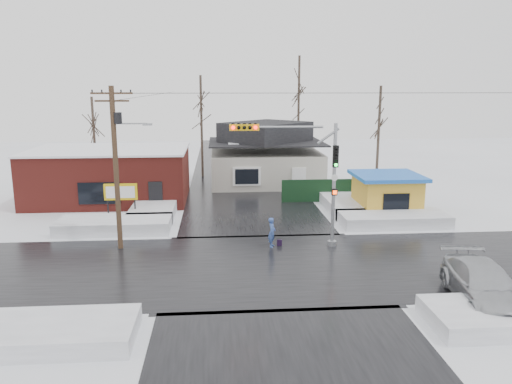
{
  "coord_description": "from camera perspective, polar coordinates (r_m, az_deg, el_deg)",
  "views": [
    {
      "loc": [
        -2.44,
        -23.88,
        8.99
      ],
      "look_at": [
        -0.28,
        4.08,
        3.0
      ],
      "focal_mm": 35.0,
      "sensor_mm": 36.0,
      "label": 1
    }
  ],
  "objects": [
    {
      "name": "fence",
      "position": [
        39.75,
        8.68,
        0.18
      ],
      "size": [
        8.0,
        0.12,
        1.8
      ],
      "primitive_type": "cube",
      "color": "black",
      "rests_on": "ground"
    },
    {
      "name": "shopping_bag",
      "position": [
        28.7,
        2.69,
        -5.84
      ],
      "size": [
        0.29,
        0.14,
        0.35
      ],
      "primitive_type": "cube",
      "rotation": [
        0.0,
        0.0,
        -0.09
      ],
      "color": "black",
      "rests_on": "ground"
    },
    {
      "name": "utility_pole",
      "position": [
        28.19,
        -15.63,
        3.7
      ],
      "size": [
        3.15,
        0.44,
        9.0
      ],
      "color": "#382619",
      "rests_on": "ground"
    },
    {
      "name": "tree_far_right",
      "position": [
        46.23,
        13.98,
        9.44
      ],
      "size": [
        3.0,
        3.0,
        9.0
      ],
      "color": "#332821",
      "rests_on": "ground"
    },
    {
      "name": "ground",
      "position": [
        25.63,
        1.34,
        -8.48
      ],
      "size": [
        120.0,
        120.0,
        0.0
      ],
      "primitive_type": "plane",
      "color": "white",
      "rests_on": "ground"
    },
    {
      "name": "tree_far_west",
      "position": [
        49.33,
        -18.16,
        8.41
      ],
      "size": [
        3.0,
        3.0,
        8.0
      ],
      "color": "#332821",
      "rests_on": "ground"
    },
    {
      "name": "road_ns",
      "position": [
        25.63,
        1.34,
        -8.46
      ],
      "size": [
        10.0,
        120.0,
        0.02
      ],
      "primitive_type": "cube",
      "color": "black",
      "rests_on": "ground"
    },
    {
      "name": "snowbank_nside_e",
      "position": [
        38.08,
        10.06,
        -1.17
      ],
      "size": [
        3.0,
        8.0,
        0.8
      ],
      "primitive_type": "cube",
      "color": "white",
      "rests_on": "ground"
    },
    {
      "name": "kiosk",
      "position": [
        36.7,
        14.67,
        -0.18
      ],
      "size": [
        4.6,
        4.6,
        2.88
      ],
      "color": "gold",
      "rests_on": "ground"
    },
    {
      "name": "snowbank_nw",
      "position": [
        32.72,
        -15.85,
        -3.64
      ],
      "size": [
        7.0,
        3.0,
        0.8
      ],
      "primitive_type": "cube",
      "color": "white",
      "rests_on": "ground"
    },
    {
      "name": "snowbank_ne",
      "position": [
        34.03,
        15.41,
        -3.01
      ],
      "size": [
        7.0,
        3.0,
        0.8
      ],
      "primitive_type": "cube",
      "color": "white",
      "rests_on": "ground"
    },
    {
      "name": "tree_far_mid",
      "position": [
        52.56,
        4.94,
        12.62
      ],
      "size": [
        3.0,
        3.0,
        12.0
      ],
      "color": "#332821",
      "rests_on": "ground"
    },
    {
      "name": "car",
      "position": [
        23.22,
        24.57,
        -9.66
      ],
      "size": [
        3.03,
        5.98,
        1.66
      ],
      "primitive_type": "imported",
      "rotation": [
        0.0,
        0.0,
        -0.13
      ],
      "color": "#B1B4B9",
      "rests_on": "ground"
    },
    {
      "name": "tree_far_left",
      "position": [
        49.91,
        -6.32,
        10.8
      ],
      "size": [
        3.0,
        3.0,
        10.0
      ],
      "color": "#332821",
      "rests_on": "ground"
    },
    {
      "name": "house",
      "position": [
        46.53,
        1.11,
        4.19
      ],
      "size": [
        10.4,
        8.4,
        5.76
      ],
      "color": "beige",
      "rests_on": "ground"
    },
    {
      "name": "traffic_signal",
      "position": [
        27.65,
        5.8,
        2.73
      ],
      "size": [
        6.05,
        0.68,
        7.0
      ],
      "color": "gray",
      "rests_on": "ground"
    },
    {
      "name": "pedestrian",
      "position": [
        28.33,
        1.83,
        -4.66
      ],
      "size": [
        0.56,
        0.71,
        1.69
      ],
      "primitive_type": "imported",
      "rotation": [
        0.0,
        0.0,
        1.29
      ],
      "color": "#38559F",
      "rests_on": "ground"
    },
    {
      "name": "snowbank_sw",
      "position": [
        20.07,
        -23.81,
        -14.55
      ],
      "size": [
        7.0,
        3.0,
        0.7
      ],
      "primitive_type": "cube",
      "color": "white",
      "rests_on": "ground"
    },
    {
      "name": "brick_building",
      "position": [
        41.36,
        -16.3,
        1.95
      ],
      "size": [
        12.2,
        8.2,
        4.12
      ],
      "color": "maroon",
      "rests_on": "ground"
    },
    {
      "name": "snowbank_nside_w",
      "position": [
        37.18,
        -11.34,
        -1.54
      ],
      "size": [
        3.0,
        8.0,
        0.8
      ],
      "primitive_type": "cube",
      "color": "white",
      "rests_on": "ground"
    },
    {
      "name": "road_ew",
      "position": [
        25.63,
        1.34,
        -8.46
      ],
      "size": [
        120.0,
        10.0,
        0.02
      ],
      "primitive_type": "cube",
      "color": "black",
      "rests_on": "ground"
    },
    {
      "name": "marquee_sign",
      "position": [
        34.74,
        -15.2,
        -0.11
      ],
      "size": [
        2.2,
        0.21,
        2.55
      ],
      "color": "black",
      "rests_on": "ground"
    }
  ]
}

